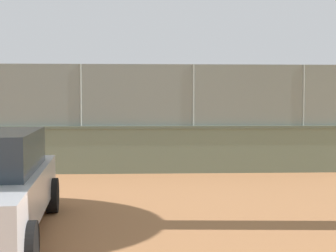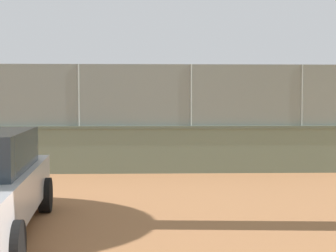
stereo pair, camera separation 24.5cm
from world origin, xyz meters
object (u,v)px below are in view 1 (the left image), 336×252
player_foreground_swinging (237,127)px  sports_ball (267,153)px  player_crossing_court (285,126)px  player_baseline_waiting (52,120)px

player_foreground_swinging → sports_ball: bearing=109.0°
player_crossing_court → player_foreground_swinging: bearing=-33.8°
player_crossing_court → sports_ball: bearing=46.9°
player_baseline_waiting → player_foreground_swinging: bearing=141.4°
player_crossing_court → player_baseline_waiting: bearing=-37.9°
player_foreground_swinging → sports_ball: player_foreground_swinging is taller
player_crossing_court → player_baseline_waiting: (10.72, -8.35, -0.09)m
player_baseline_waiting → sports_ball: bearing=136.2°
player_crossing_court → sports_ball: size_ratio=11.84×
player_crossing_court → sports_ball: 1.67m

